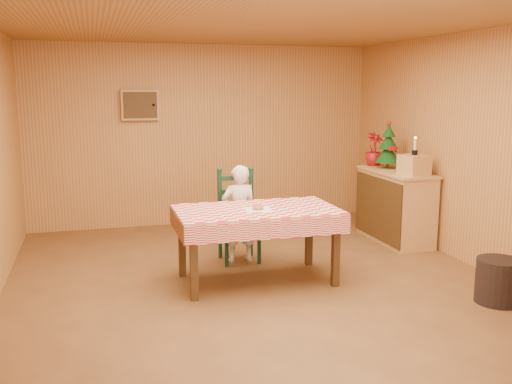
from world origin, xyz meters
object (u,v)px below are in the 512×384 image
at_px(ladder_chair, 238,218).
at_px(seated_child, 239,214).
at_px(dining_table, 257,217).
at_px(crate, 414,165).
at_px(storage_bin, 499,281).
at_px(shelf_unit, 395,206).
at_px(christmas_tree, 388,147).

distance_m(ladder_chair, seated_child, 0.08).
relative_size(dining_table, crate, 5.52).
relative_size(dining_table, storage_bin, 3.97).
distance_m(shelf_unit, storage_bin, 2.27).
relative_size(dining_table, seated_child, 1.47).
bearing_deg(crate, shelf_unit, 91.23).
distance_m(dining_table, ladder_chair, 0.81).
bearing_deg(seated_child, ladder_chair, -90.00).
bearing_deg(seated_child, storage_bin, 135.98).
distance_m(ladder_chair, storage_bin, 2.84).
xyz_separation_m(ladder_chair, seated_child, (-0.00, -0.06, 0.06)).
height_order(dining_table, crate, crate).
bearing_deg(storage_bin, dining_table, 148.95).
relative_size(ladder_chair, storage_bin, 2.59).
distance_m(seated_child, christmas_tree, 2.35).
distance_m(seated_child, shelf_unit, 2.20).
bearing_deg(shelf_unit, seated_child, -171.79).
bearing_deg(crate, storage_bin, -95.69).
height_order(ladder_chair, storage_bin, ladder_chair).
height_order(ladder_chair, seated_child, seated_child).
bearing_deg(ladder_chair, seated_child, -90.00).
xyz_separation_m(ladder_chair, crate, (2.19, -0.14, 0.55)).
xyz_separation_m(shelf_unit, crate, (0.01, -0.40, 0.59)).
bearing_deg(seated_child, crate, 177.75).
relative_size(crate, christmas_tree, 0.48).
distance_m(dining_table, storage_bin, 2.39).
height_order(crate, christmas_tree, christmas_tree).
bearing_deg(shelf_unit, dining_table, -154.39).
bearing_deg(dining_table, christmas_tree, 30.61).
relative_size(christmas_tree, storage_bin, 1.48).
bearing_deg(christmas_tree, dining_table, -149.39).
bearing_deg(dining_table, crate, 16.41).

